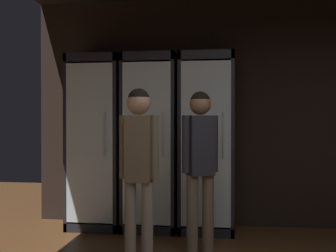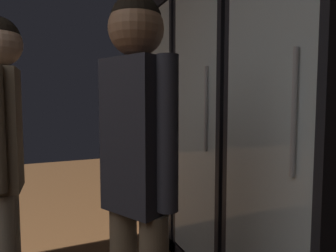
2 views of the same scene
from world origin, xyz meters
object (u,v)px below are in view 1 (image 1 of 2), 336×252
cooler_far_left (98,144)px  cooler_center (207,145)px  cooler_left (151,144)px  shopper_far (139,156)px  shopper_near (200,155)px

cooler_far_left → cooler_center: 1.32m
cooler_left → cooler_center: (0.66, 0.00, -0.01)m
cooler_center → shopper_far: (-0.52, -1.40, -0.02)m
cooler_far_left → cooler_left: size_ratio=1.00×
cooler_left → shopper_near: cooler_left is taller
cooler_left → cooler_center: 0.66m
shopper_near → shopper_far: 0.70m
cooler_center → shopper_far: cooler_center is taller
cooler_center → shopper_near: cooler_center is taller
cooler_far_left → cooler_left: bearing=-0.0°
cooler_left → shopper_far: 1.41m
cooler_far_left → cooler_left: same height
cooler_far_left → shopper_far: 1.62m
cooler_center → cooler_far_left: bearing=-179.9°
cooler_far_left → shopper_near: size_ratio=1.32×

